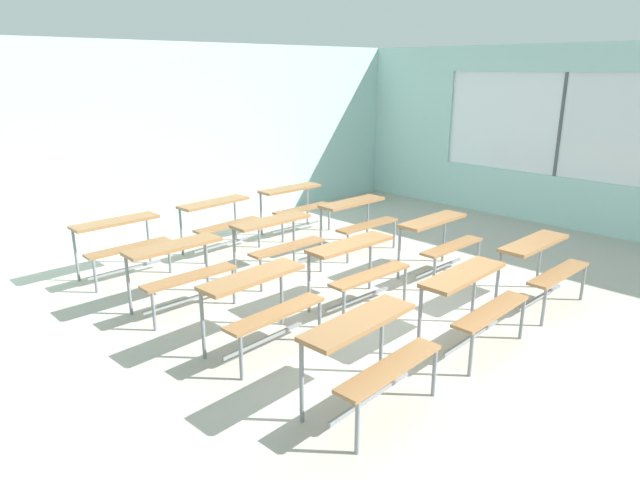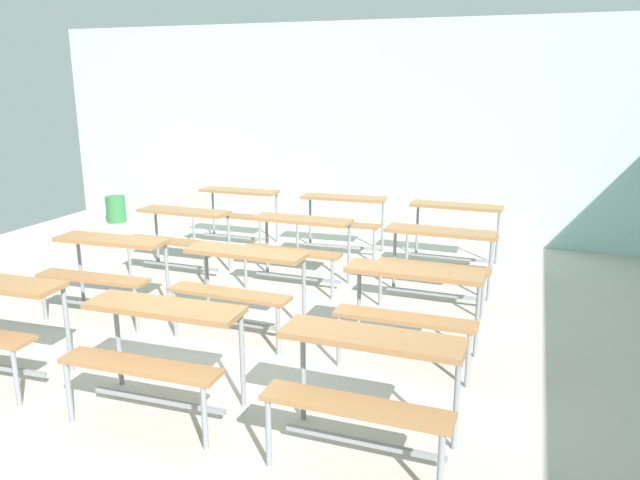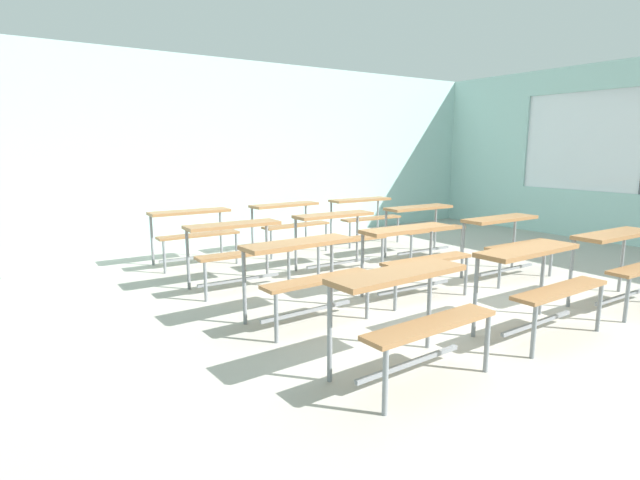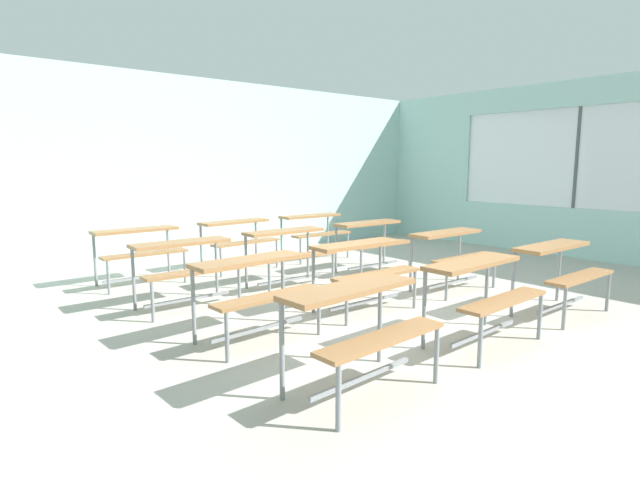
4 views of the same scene
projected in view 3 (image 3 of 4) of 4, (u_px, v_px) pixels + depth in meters
ground at (449, 309)px, 5.07m from camera, size 10.00×9.00×0.05m
wall_back at (250, 153)px, 8.47m from camera, size 10.00×0.12×3.00m
desk_bench_r0c0 at (409, 299)px, 3.46m from camera, size 1.12×0.64×0.74m
desk_bench_r0c1 at (538, 270)px, 4.26m from camera, size 1.11×0.61×0.74m
desk_bench_r0c2 at (625, 251)px, 5.04m from camera, size 1.11×0.61×0.74m
desk_bench_r1c0 at (305, 262)px, 4.57m from camera, size 1.12×0.64×0.74m
desk_bench_r1c1 at (414, 245)px, 5.37m from camera, size 1.12×0.63×0.74m
desk_bench_r1c2 at (507, 232)px, 6.16m from camera, size 1.11×0.60×0.74m
desk_bench_r2c0 at (237, 240)px, 5.67m from camera, size 1.11×0.61×0.74m
desk_bench_r2c1 at (338, 228)px, 6.51m from camera, size 1.11×0.61×0.74m
desk_bench_r2c2 at (423, 219)px, 7.30m from camera, size 1.12×0.62×0.74m
desk_bench_r3c0 at (193, 224)px, 6.84m from camera, size 1.10×0.60×0.74m
desk_bench_r3c1 at (289, 216)px, 7.67m from camera, size 1.13×0.65×0.74m
desk_bench_r3c2 at (364, 210)px, 8.42m from camera, size 1.12×0.62×0.74m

